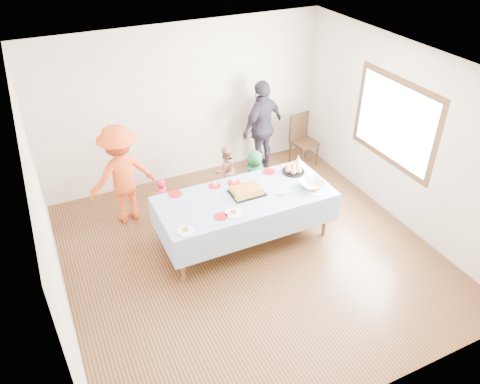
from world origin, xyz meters
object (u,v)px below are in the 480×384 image
at_px(adult_left, 122,175).
at_px(party_table, 245,199).
at_px(dining_chair, 302,137).
at_px(birthday_cake, 247,191).

bearing_deg(adult_left, party_table, 130.23).
distance_m(party_table, dining_chair, 2.55).
bearing_deg(dining_chair, party_table, -148.21).
xyz_separation_m(party_table, dining_chair, (1.96, 1.62, -0.19)).
height_order(birthday_cake, adult_left, adult_left).
bearing_deg(birthday_cake, adult_left, 140.56).
bearing_deg(birthday_cake, dining_chair, 39.50).
height_order(party_table, dining_chair, dining_chair).
distance_m(party_table, adult_left, 1.93).
relative_size(party_table, birthday_cake, 5.24).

